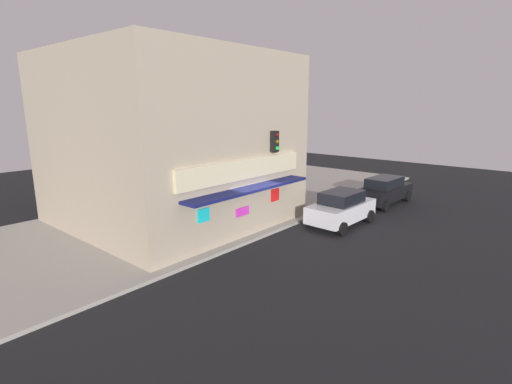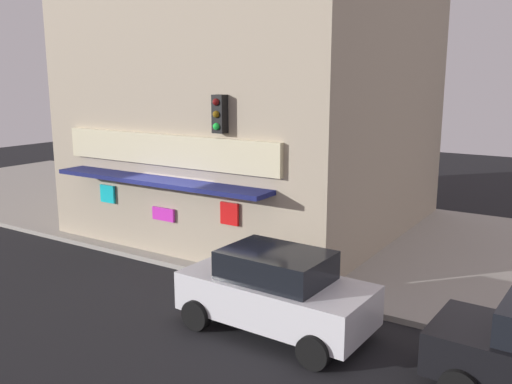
# 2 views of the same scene
# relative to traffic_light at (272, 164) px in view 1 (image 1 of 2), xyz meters

# --- Properties ---
(ground_plane) EXTENTS (56.76, 56.76, 0.00)m
(ground_plane) POSITION_rel_traffic_light_xyz_m (-1.56, -0.47, -3.21)
(ground_plane) COLOR black
(sidewalk) EXTENTS (37.84, 10.42, 0.14)m
(sidewalk) POSITION_rel_traffic_light_xyz_m (-1.56, 4.74, -3.14)
(sidewalk) COLOR #A39E93
(sidewalk) RESTS_ON ground_plane
(corner_building) EXTENTS (9.73, 10.62, 8.08)m
(corner_building) POSITION_rel_traffic_light_xyz_m (-1.94, 4.87, 0.97)
(corner_building) COLOR tan
(corner_building) RESTS_ON sidewalk
(traffic_light) EXTENTS (0.32, 0.58, 4.78)m
(traffic_light) POSITION_rel_traffic_light_xyz_m (0.00, 0.00, 0.00)
(traffic_light) COLOR black
(traffic_light) RESTS_ON sidewalk
(fire_hydrant) EXTENTS (0.47, 0.23, 0.75)m
(fire_hydrant) POSITION_rel_traffic_light_xyz_m (-4.36, 0.82, -2.71)
(fire_hydrant) COLOR gold
(fire_hydrant) RESTS_ON sidewalk
(trash_can) EXTENTS (0.55, 0.55, 0.84)m
(trash_can) POSITION_rel_traffic_light_xyz_m (-2.85, 0.94, -2.65)
(trash_can) COLOR #2D2D2D
(trash_can) RESTS_ON sidewalk
(pedestrian) EXTENTS (0.55, 0.50, 1.67)m
(pedestrian) POSITION_rel_traffic_light_xyz_m (2.05, 1.91, -2.16)
(pedestrian) COLOR navy
(pedestrian) RESTS_ON sidewalk
(parked_car_white) EXTENTS (3.99, 2.11, 1.71)m
(parked_car_white) POSITION_rel_traffic_light_xyz_m (2.85, -2.15, -2.34)
(parked_car_white) COLOR silver
(parked_car_white) RESTS_ON ground_plane
(parked_car_black) EXTENTS (4.61, 2.08, 1.63)m
(parked_car_black) POSITION_rel_traffic_light_xyz_m (8.29, -2.08, -2.37)
(parked_car_black) COLOR black
(parked_car_black) RESTS_ON ground_plane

